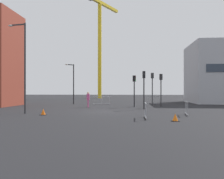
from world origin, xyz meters
The scene contains 15 objects.
ground centered at (0.00, 0.00, 0.00)m, with size 160.00×160.00×0.00m, color black.
construction_crane centered at (-5.28, 37.11, 15.29)m, with size 6.81×12.14×24.11m.
streetlamp_tall centered at (-6.64, -2.33, 4.40)m, with size 1.64×0.44×7.55m.
streetlamp_short centered at (-5.83, 11.38, 3.35)m, with size 1.08×1.11×5.58m.
traffic_light_crosswalk centered at (5.03, 8.84, 2.76)m, with size 0.39×0.34×4.13m.
traffic_light_verge centered at (2.72, 6.01, 2.46)m, with size 0.37×0.36×3.64m.
traffic_light_near centered at (3.66, 3.01, 2.62)m, with size 0.29×0.39×3.89m.
traffic_light_island centered at (5.89, 7.06, 2.60)m, with size 0.37×0.36×3.86m.
pedestrian_walking centered at (-2.51, 5.28, 1.02)m, with size 0.34×0.34×1.75m.
safety_barrier_front centered at (6.66, -2.66, 0.56)m, with size 0.33×2.09×1.08m.
safety_barrier_right_run centered at (5.43, 12.17, 0.56)m, with size 1.89×0.17×1.08m.
safety_barrier_rear centered at (-1.63, 11.04, 0.56)m, with size 2.36×0.11×1.08m.
safety_barrier_left_run centered at (3.35, -5.12, 0.56)m, with size 0.08×2.05×1.08m.
traffic_cone_orange centered at (5.13, -6.40, 0.22)m, with size 0.48×0.48×0.49m.
traffic_cone_on_verge centered at (-4.52, -3.37, 0.23)m, with size 0.49×0.49×0.50m.
Camera 1 is at (2.36, -21.84, 1.95)m, focal length 38.78 mm.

